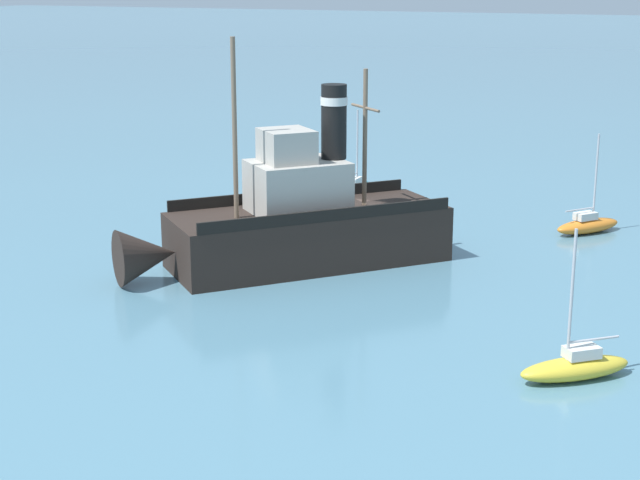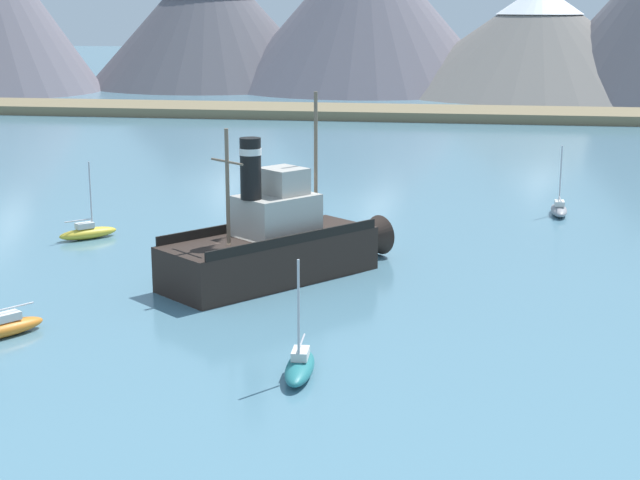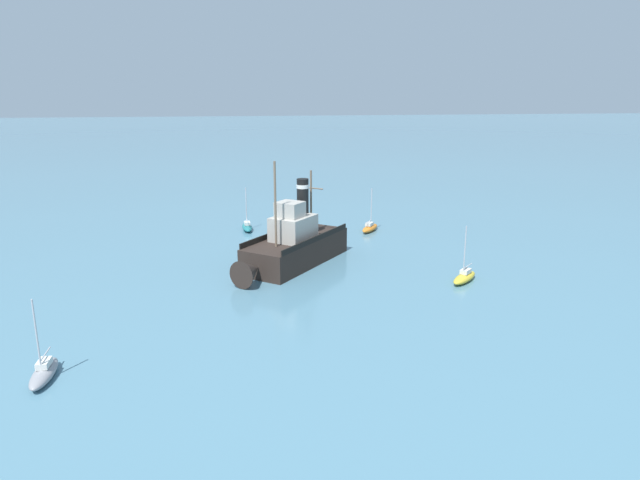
% 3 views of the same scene
% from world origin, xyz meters
% --- Properties ---
extents(ground_plane, '(600.00, 600.00, 0.00)m').
position_xyz_m(ground_plane, '(0.00, 0.00, 0.00)').
color(ground_plane, teal).
extents(mountain_ridge, '(193.96, 63.30, 30.90)m').
position_xyz_m(mountain_ridge, '(5.55, 121.75, 13.98)').
color(mountain_ridge, slate).
rests_on(mountain_ridge, ground).
extents(shoreline_strip, '(240.00, 12.00, 1.20)m').
position_xyz_m(shoreline_strip, '(0.00, 82.25, 0.60)').
color(shoreline_strip, '#7A6B4C').
rests_on(shoreline_strip, ground).
extents(old_tugboat, '(11.72, 13.29, 9.90)m').
position_xyz_m(old_tugboat, '(1.52, 2.25, 1.83)').
color(old_tugboat, '#2D231E').
rests_on(old_tugboat, ground).
extents(sailboat_orange, '(3.08, 3.75, 4.90)m').
position_xyz_m(sailboat_orange, '(-8.68, -9.15, 0.43)').
color(sailboat_orange, orange).
rests_on(sailboat_orange, ground).
extents(sailboat_grey, '(1.14, 3.81, 4.90)m').
position_xyz_m(sailboat_grey, '(17.83, 21.48, 0.43)').
color(sailboat_grey, gray).
rests_on(sailboat_grey, ground).
extents(sailboat_teal, '(1.28, 3.85, 4.90)m').
position_xyz_m(sailboat_teal, '(5.21, -11.86, 0.43)').
color(sailboat_teal, '#23757A').
rests_on(sailboat_teal, ground).
extents(sailboat_yellow, '(3.48, 3.45, 4.90)m').
position_xyz_m(sailboat_yellow, '(-12.26, 9.38, 0.43)').
color(sailboat_yellow, gold).
rests_on(sailboat_yellow, ground).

